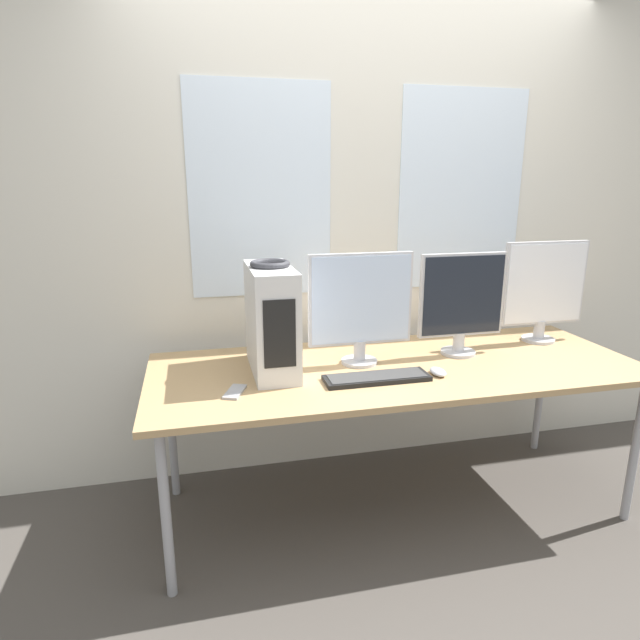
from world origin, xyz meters
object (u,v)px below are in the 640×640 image
(monitor_main, at_px, (361,305))
(keyboard, at_px, (377,378))
(monitor_right_far, at_px, (544,289))
(mouse, at_px, (438,372))
(cell_phone, at_px, (235,392))
(headphones, at_px, (270,264))
(monitor_right_near, at_px, (462,301))
(pc_tower, at_px, (271,320))

(monitor_main, height_order, keyboard, monitor_main)
(monitor_right_far, bearing_deg, monitor_main, -173.42)
(mouse, height_order, cell_phone, mouse)
(keyboard, relative_size, mouse, 4.26)
(monitor_right_far, relative_size, keyboard, 1.16)
(headphones, xyz_separation_m, mouse, (0.70, -0.23, -0.47))
(headphones, height_order, monitor_right_near, monitor_right_near)
(headphones, height_order, monitor_right_far, monitor_right_far)
(pc_tower, relative_size, keyboard, 1.03)
(pc_tower, relative_size, monitor_main, 0.91)
(headphones, xyz_separation_m, keyboard, (0.42, -0.23, -0.48))
(monitor_right_near, bearing_deg, headphones, -179.07)
(monitor_main, relative_size, monitor_right_near, 1.04)
(monitor_right_far, height_order, keyboard, monitor_right_far)
(headphones, bearing_deg, monitor_main, -0.51)
(pc_tower, xyz_separation_m, monitor_main, (0.41, -0.00, 0.04))
(mouse, bearing_deg, keyboard, -179.94)
(monitor_main, distance_m, mouse, 0.46)
(monitor_right_near, xyz_separation_m, keyboard, (-0.51, -0.25, -0.26))
(monitor_main, distance_m, cell_phone, 0.70)
(mouse, bearing_deg, monitor_right_near, 47.51)
(headphones, height_order, mouse, headphones)
(headphones, distance_m, monitor_main, 0.46)
(monitor_main, relative_size, cell_phone, 3.27)
(mouse, distance_m, cell_phone, 0.89)
(keyboard, bearing_deg, monitor_main, 91.56)
(monitor_right_near, height_order, keyboard, monitor_right_near)
(monitor_right_far, distance_m, cell_phone, 1.70)
(keyboard, height_order, mouse, mouse)
(monitor_main, bearing_deg, headphones, 179.49)
(pc_tower, bearing_deg, monitor_right_far, 4.61)
(monitor_right_far, distance_m, mouse, 0.87)
(headphones, height_order, cell_phone, headphones)
(pc_tower, relative_size, monitor_right_near, 0.95)
(headphones, distance_m, monitor_right_near, 0.96)
(headphones, distance_m, cell_phone, 0.57)
(monitor_right_near, bearing_deg, monitor_right_far, 10.99)
(monitor_main, xyz_separation_m, keyboard, (0.01, -0.23, -0.27))
(headphones, bearing_deg, pc_tower, -90.00)
(cell_phone, bearing_deg, monitor_main, 42.76)
(monitor_right_near, bearing_deg, keyboard, -154.22)
(monitor_main, xyz_separation_m, cell_phone, (-0.60, -0.23, -0.28))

